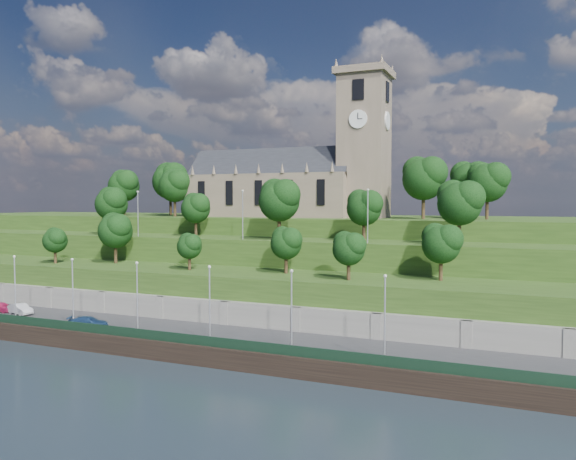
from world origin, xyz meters
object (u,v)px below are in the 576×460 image
at_px(church, 295,177).
at_px(car_left, 1,307).
at_px(car_middle, 20,309).
at_px(car_right, 88,322).

xyz_separation_m(church, car_left, (-29.66, -40.04, -19.80)).
relative_size(car_middle, car_right, 0.92).
relative_size(church, car_middle, 8.50).
height_order(car_left, car_middle, car_middle).
relative_size(car_left, car_right, 0.85).
xyz_separation_m(car_left, car_right, (19.09, -3.23, -0.00)).
bearing_deg(church, car_left, -126.53).
distance_m(car_left, car_right, 19.36).
relative_size(car_left, car_middle, 0.93).
bearing_deg(car_middle, car_left, 101.07).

